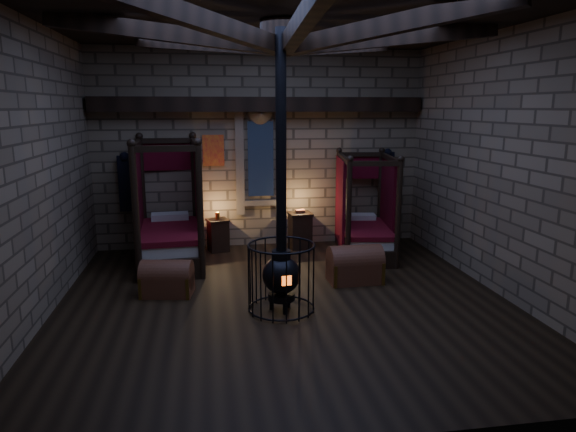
{
  "coord_description": "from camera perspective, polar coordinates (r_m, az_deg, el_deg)",
  "views": [
    {
      "loc": [
        -1.15,
        -7.52,
        3.0
      ],
      "look_at": [
        0.14,
        0.6,
        1.25
      ],
      "focal_mm": 32.0,
      "sensor_mm": 36.0,
      "label": 1
    }
  ],
  "objects": [
    {
      "name": "room",
      "position": [
        7.73,
        -0.47,
        17.56
      ],
      "size": [
        7.02,
        7.02,
        4.29
      ],
      "color": "black",
      "rests_on": "ground"
    },
    {
      "name": "bed_left",
      "position": [
        10.3,
        -12.94,
        -1.83
      ],
      "size": [
        1.33,
        2.34,
        2.37
      ],
      "rotation": [
        0.0,
        0.0,
        0.06
      ],
      "color": "black",
      "rests_on": "ground"
    },
    {
      "name": "bed_right",
      "position": [
        10.72,
        8.48,
        -1.57
      ],
      "size": [
        1.3,
        2.08,
        2.04
      ],
      "rotation": [
        0.0,
        0.0,
        -0.15
      ],
      "color": "black",
      "rests_on": "ground"
    },
    {
      "name": "trunk_left",
      "position": [
        8.6,
        -13.3,
        -6.84
      ],
      "size": [
        0.88,
        0.64,
        0.59
      ],
      "rotation": [
        0.0,
        0.0,
        -0.17
      ],
      "color": "brown",
      "rests_on": "ground"
    },
    {
      "name": "trunk_right",
      "position": [
        9.04,
        7.45,
        -5.46
      ],
      "size": [
        0.93,
        0.6,
        0.67
      ],
      "rotation": [
        0.0,
        0.0,
        0.02
      ],
      "color": "brown",
      "rests_on": "ground"
    },
    {
      "name": "nightstand_left",
      "position": [
        10.94,
        -7.77,
        -2.07
      ],
      "size": [
        0.52,
        0.51,
        0.84
      ],
      "rotation": [
        0.0,
        0.0,
        0.26
      ],
      "color": "black",
      "rests_on": "ground"
    },
    {
      "name": "nightstand_right",
      "position": [
        11.07,
        1.35,
        -1.57
      ],
      "size": [
        0.52,
        0.5,
        0.84
      ],
      "rotation": [
        0.0,
        0.0,
        0.08
      ],
      "color": "black",
      "rests_on": "ground"
    },
    {
      "name": "stove",
      "position": [
        7.64,
        -0.74,
        -6.1
      ],
      "size": [
        1.0,
        1.0,
        4.05
      ],
      "rotation": [
        0.0,
        0.0,
        0.13
      ],
      "color": "black",
      "rests_on": "ground"
    }
  ]
}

